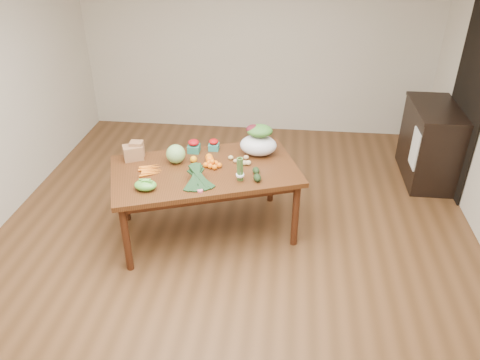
# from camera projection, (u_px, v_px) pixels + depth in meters

# --- Properties ---
(floor) EXTENTS (6.00, 6.00, 0.00)m
(floor) POSITION_uv_depth(u_px,v_px,m) (231.00, 251.00, 4.65)
(floor) COLOR brown
(floor) RESTS_ON ground
(room_walls) EXTENTS (5.02, 6.02, 2.70)m
(room_walls) POSITION_uv_depth(u_px,v_px,m) (229.00, 127.00, 3.96)
(room_walls) COLOR beige
(room_walls) RESTS_ON floor
(dining_table) EXTENTS (2.02, 1.54, 0.75)m
(dining_table) POSITION_uv_depth(u_px,v_px,m) (206.00, 201.00, 4.75)
(dining_table) COLOR #522713
(dining_table) RESTS_ON floor
(doorway_dark) EXTENTS (0.02, 1.00, 2.10)m
(doorway_dark) POSITION_uv_depth(u_px,v_px,m) (467.00, 103.00, 5.24)
(doorway_dark) COLOR black
(doorway_dark) RESTS_ON floor
(cabinet) EXTENTS (0.52, 1.02, 0.94)m
(cabinet) POSITION_uv_depth(u_px,v_px,m) (430.00, 143.00, 5.68)
(cabinet) COLOR black
(cabinet) RESTS_ON floor
(dish_towel) EXTENTS (0.02, 0.28, 0.45)m
(dish_towel) POSITION_uv_depth(u_px,v_px,m) (415.00, 149.00, 5.38)
(dish_towel) COLOR white
(dish_towel) RESTS_ON cabinet
(paper_bag) EXTENTS (0.31, 0.28, 0.18)m
(paper_bag) POSITION_uv_depth(u_px,v_px,m) (133.00, 151.00, 4.69)
(paper_bag) COLOR #8F5C40
(paper_bag) RESTS_ON dining_table
(cabbage) EXTENTS (0.19, 0.19, 0.19)m
(cabbage) POSITION_uv_depth(u_px,v_px,m) (176.00, 154.00, 4.62)
(cabbage) COLOR #87B367
(cabbage) RESTS_ON dining_table
(strawberry_basket_a) EXTENTS (0.15, 0.15, 0.11)m
(strawberry_basket_a) POSITION_uv_depth(u_px,v_px,m) (194.00, 147.00, 4.85)
(strawberry_basket_a) COLOR #B10B16
(strawberry_basket_a) RESTS_ON dining_table
(strawberry_basket_b) EXTENTS (0.13, 0.13, 0.09)m
(strawberry_basket_b) POSITION_uv_depth(u_px,v_px,m) (214.00, 146.00, 4.89)
(strawberry_basket_b) COLOR red
(strawberry_basket_b) RESTS_ON dining_table
(orange_a) EXTENTS (0.07, 0.07, 0.07)m
(orange_a) POSITION_uv_depth(u_px,v_px,m) (194.00, 159.00, 4.65)
(orange_a) COLOR orange
(orange_a) RESTS_ON dining_table
(orange_b) EXTENTS (0.07, 0.07, 0.07)m
(orange_b) POSITION_uv_depth(u_px,v_px,m) (209.00, 157.00, 4.69)
(orange_b) COLOR orange
(orange_b) RESTS_ON dining_table
(orange_c) EXTENTS (0.08, 0.08, 0.08)m
(orange_c) POSITION_uv_depth(u_px,v_px,m) (210.00, 159.00, 4.64)
(orange_c) COLOR orange
(orange_c) RESTS_ON dining_table
(mandarin_cluster) EXTENTS (0.23, 0.23, 0.09)m
(mandarin_cluster) POSITION_uv_depth(u_px,v_px,m) (212.00, 163.00, 4.57)
(mandarin_cluster) COLOR orange
(mandarin_cluster) RESTS_ON dining_table
(carrots) EXTENTS (0.28, 0.28, 0.03)m
(carrots) POSITION_uv_depth(u_px,v_px,m) (151.00, 170.00, 4.51)
(carrots) COLOR orange
(carrots) RESTS_ON dining_table
(snap_pea_bag) EXTENTS (0.20, 0.15, 0.09)m
(snap_pea_bag) POSITION_uv_depth(u_px,v_px,m) (145.00, 185.00, 4.21)
(snap_pea_bag) COLOR #5EB23C
(snap_pea_bag) RESTS_ON dining_table
(kale_bunch) EXTENTS (0.44, 0.48, 0.16)m
(kale_bunch) POSITION_uv_depth(u_px,v_px,m) (198.00, 179.00, 4.24)
(kale_bunch) COLOR black
(kale_bunch) RESTS_ON dining_table
(asparagus_bundle) EXTENTS (0.11, 0.14, 0.26)m
(asparagus_bundle) POSITION_uv_depth(u_px,v_px,m) (240.00, 169.00, 4.30)
(asparagus_bundle) COLOR #5D883E
(asparagus_bundle) RESTS_ON dining_table
(potato_a) EXTENTS (0.04, 0.04, 0.04)m
(potato_a) POSITION_uv_depth(u_px,v_px,m) (235.00, 161.00, 4.66)
(potato_a) COLOR tan
(potato_a) RESTS_ON dining_table
(potato_b) EXTENTS (0.06, 0.05, 0.05)m
(potato_b) POSITION_uv_depth(u_px,v_px,m) (244.00, 163.00, 4.61)
(potato_b) COLOR tan
(potato_b) RESTS_ON dining_table
(potato_c) EXTENTS (0.05, 0.05, 0.05)m
(potato_c) POSITION_uv_depth(u_px,v_px,m) (246.00, 157.00, 4.72)
(potato_c) COLOR #DEB580
(potato_c) RESTS_ON dining_table
(potato_d) EXTENTS (0.05, 0.05, 0.04)m
(potato_d) POSITION_uv_depth(u_px,v_px,m) (231.00, 158.00, 4.71)
(potato_d) COLOR tan
(potato_d) RESTS_ON dining_table
(potato_e) EXTENTS (0.06, 0.05, 0.05)m
(potato_e) POSITION_uv_depth(u_px,v_px,m) (248.00, 163.00, 4.61)
(potato_e) COLOR #D1C678
(potato_e) RESTS_ON dining_table
(avocado_a) EXTENTS (0.10, 0.12, 0.07)m
(avocado_a) POSITION_uv_depth(u_px,v_px,m) (257.00, 178.00, 4.34)
(avocado_a) COLOR black
(avocado_a) RESTS_ON dining_table
(avocado_b) EXTENTS (0.09, 0.11, 0.07)m
(avocado_b) POSITION_uv_depth(u_px,v_px,m) (256.00, 171.00, 4.46)
(avocado_b) COLOR black
(avocado_b) RESTS_ON dining_table
(salad_bag) EXTENTS (0.45, 0.39, 0.29)m
(salad_bag) POSITION_uv_depth(u_px,v_px,m) (258.00, 142.00, 4.75)
(salad_bag) COLOR silver
(salad_bag) RESTS_ON dining_table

